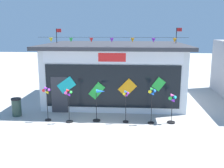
% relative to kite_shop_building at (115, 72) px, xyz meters
% --- Properties ---
extents(ground_plane, '(80.00, 80.00, 0.00)m').
position_rel_kite_shop_building_xyz_m(ground_plane, '(-0.72, -6.03, -1.85)').
color(ground_plane, '#ADAAA5').
extents(kite_shop_building, '(8.44, 6.69, 4.62)m').
position_rel_kite_shop_building_xyz_m(kite_shop_building, '(0.00, 0.00, 0.00)').
color(kite_shop_building, silver).
rests_on(kite_shop_building, ground_plane).
extents(wind_spinner_far_left, '(0.37, 0.31, 1.77)m').
position_rel_kite_shop_building_xyz_m(wind_spinner_far_left, '(-3.15, -4.29, -0.70)').
color(wind_spinner_far_left, black).
rests_on(wind_spinner_far_left, ground_plane).
extents(wind_spinner_left, '(0.36, 0.34, 1.71)m').
position_rel_kite_shop_building_xyz_m(wind_spinner_left, '(-2.01, -4.44, -0.81)').
color(wind_spinner_left, black).
rests_on(wind_spinner_left, ground_plane).
extents(wind_spinner_center_left, '(0.63, 0.37, 1.63)m').
position_rel_kite_shop_building_xyz_m(wind_spinner_center_left, '(-0.57, -4.15, -0.90)').
color(wind_spinner_center_left, black).
rests_on(wind_spinner_center_left, ground_plane).
extents(wind_spinner_center_right, '(0.31, 0.28, 1.64)m').
position_rel_kite_shop_building_xyz_m(wind_spinner_center_right, '(0.78, -4.25, -0.86)').
color(wind_spinner_center_right, black).
rests_on(wind_spinner_center_right, ground_plane).
extents(wind_spinner_right, '(0.39, 0.31, 1.82)m').
position_rel_kite_shop_building_xyz_m(wind_spinner_right, '(2.02, -4.34, -0.62)').
color(wind_spinner_right, black).
rests_on(wind_spinner_right, ground_plane).
extents(wind_spinner_far_right, '(0.43, 0.39, 1.51)m').
position_rel_kite_shop_building_xyz_m(wind_spinner_far_right, '(3.02, -4.19, -0.90)').
color(wind_spinner_far_right, black).
rests_on(wind_spinner_far_right, ground_plane).
extents(trash_bin, '(0.52, 0.52, 0.97)m').
position_rel_kite_shop_building_xyz_m(trash_bin, '(-5.03, -3.66, -1.36)').
color(trash_bin, '#2D4238').
rests_on(trash_bin, ground_plane).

